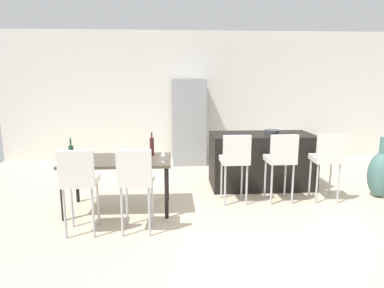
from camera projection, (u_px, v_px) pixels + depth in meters
ground_plane at (251, 204)px, 5.04m from camera, size 10.00×10.00×0.00m
back_wall at (223, 96)px, 7.77m from camera, size 10.00×0.12×2.90m
kitchen_island at (261, 160)px, 5.82m from camera, size 1.72×0.84×0.92m
bar_chair_left at (235, 158)px, 4.95m from camera, size 0.41×0.41×1.05m
bar_chair_middle at (281, 157)px, 4.99m from camera, size 0.41×0.41×1.05m
bar_chair_right at (327, 156)px, 5.03m from camera, size 0.43×0.43×1.05m
dining_table at (118, 164)px, 4.70m from camera, size 1.47×0.82×0.74m
dining_chair_near at (79, 178)px, 3.92m from camera, size 0.41×0.41×1.05m
dining_chair_far at (136, 177)px, 3.96m from camera, size 0.42×0.42×1.05m
wine_bottle_far at (152, 146)px, 4.90m from camera, size 0.06×0.06×0.34m
wine_bottle_end at (71, 154)px, 4.41m from camera, size 0.06×0.06×0.33m
wine_glass_left at (129, 155)px, 4.37m from camera, size 0.07×0.07×0.17m
wine_glass_middle at (121, 147)px, 4.86m from camera, size 0.07×0.07×0.17m
wine_glass_right at (163, 153)px, 4.50m from camera, size 0.07×0.07×0.17m
refrigerator at (189, 122)px, 7.39m from camera, size 0.72×0.68×1.84m
fruit_bowl at (272, 132)px, 5.71m from camera, size 0.25×0.25×0.07m
floor_vase at (381, 174)px, 5.29m from camera, size 0.38×0.38×0.96m
potted_plant at (315, 147)px, 7.66m from camera, size 0.35×0.35×0.56m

